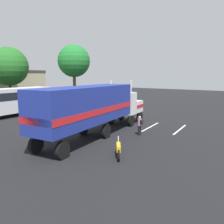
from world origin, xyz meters
The scene contains 9 objects.
ground_plane centered at (0.00, 0.00, 0.00)m, with size 120.00×120.00×0.00m, color black.
lane_stripe_near centered at (-0.15, -3.50, 0.01)m, with size 4.40×0.16×0.01m, color silver.
lane_stripe_mid centered at (0.48, -6.20, 0.01)m, with size 4.40×0.16×0.01m, color silver.
semi_truck centered at (-5.91, -1.35, 2.52)m, with size 14.37×4.67×4.50m.
person_bystander centered at (-3.49, -4.17, 0.89)m, with size 0.34×0.46×1.63m.
parked_bus centered at (-5.15, 12.92, 2.07)m, with size 11.18×3.51×3.40m.
motorcycle centered at (-8.76, -5.67, 0.48)m, with size 1.76×1.33×1.12m.
tree_center centered at (-0.23, 21.16, 6.32)m, with size 5.97×5.97×9.33m.
tree_right centered at (3.96, 11.04, 6.97)m, with size 4.65×4.65×9.34m.
Camera 1 is at (-19.84, -13.34, 4.98)m, focal length 36.55 mm.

